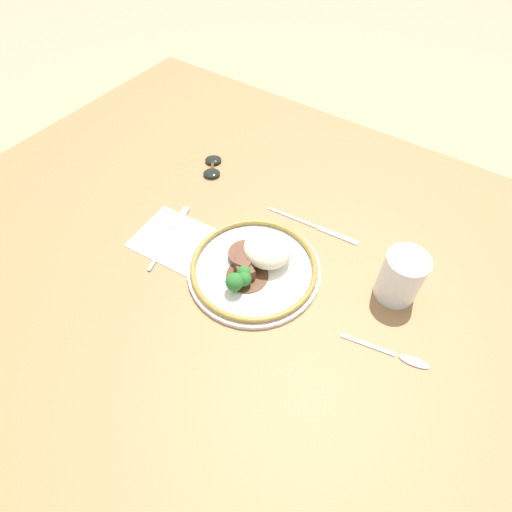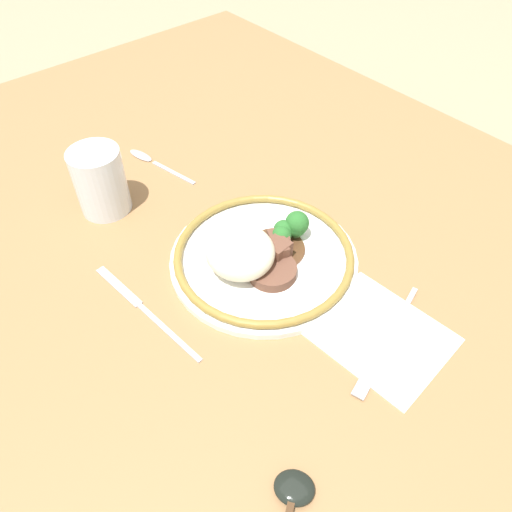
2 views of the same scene
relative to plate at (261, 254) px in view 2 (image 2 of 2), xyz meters
name	(u,v)px [view 2 (image 2 of 2)]	position (x,y,z in m)	size (l,w,h in m)	color
ground_plane	(250,292)	(0.00, 0.02, -0.07)	(8.00, 8.00, 0.00)	#998466
dining_table	(250,282)	(0.00, 0.02, -0.04)	(1.55, 1.15, 0.05)	olive
napkin	(380,335)	(-0.19, -0.03, -0.02)	(0.17, 0.15, 0.00)	silver
plate	(261,254)	(0.00, 0.00, 0.00)	(0.27, 0.27, 0.07)	white
juice_glass	(101,184)	(0.25, 0.11, 0.03)	(0.08, 0.08, 0.11)	yellow
fork	(383,349)	(-0.21, -0.02, -0.02)	(0.07, 0.19, 0.00)	#ADADB2
knife	(142,308)	(0.04, 0.17, -0.02)	(0.22, 0.03, 0.00)	#ADADB2
spoon	(149,160)	(0.32, -0.01, -0.02)	(0.16, 0.04, 0.01)	#ADADB2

